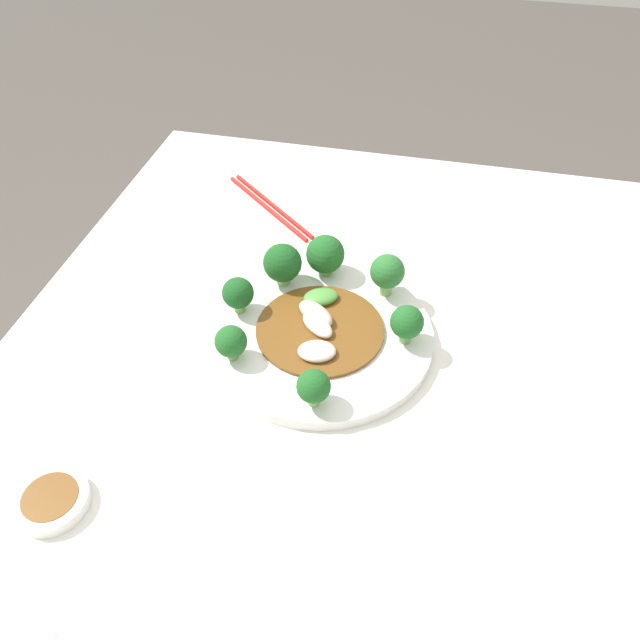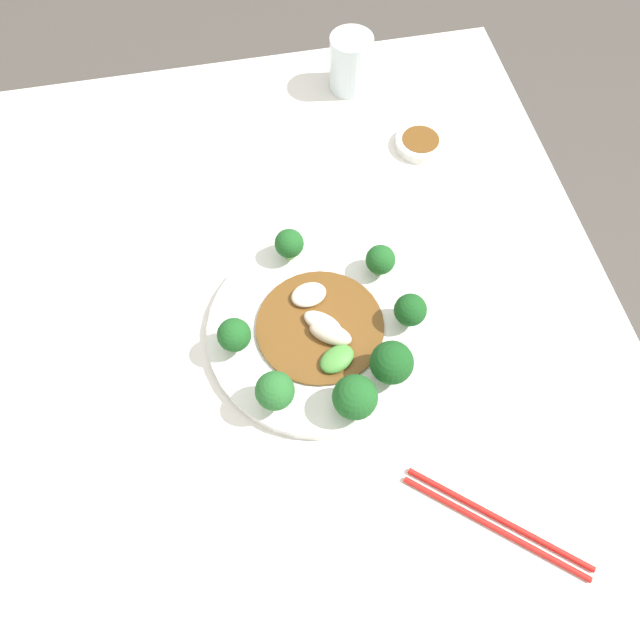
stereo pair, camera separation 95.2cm
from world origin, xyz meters
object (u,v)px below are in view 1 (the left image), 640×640
object	(u,v)px
stirfry_center	(319,326)
chopsticks	(270,206)
sauce_dish	(52,500)
broccoli_northwest	(231,342)
broccoli_east	(325,255)
broccoli_north	(238,293)
broccoli_south	(407,323)
plate	(320,335)
broccoli_northeast	(282,263)
broccoli_west	(314,387)
broccoli_southeast	(387,272)

from	to	relation	value
stirfry_center	chopsticks	xyz separation A→B (m)	(0.28, 0.15, -0.02)
sauce_dish	broccoli_northwest	bearing A→B (deg)	-28.64
broccoli_northwest	sauce_dish	world-z (taller)	broccoli_northwest
broccoli_east	chopsticks	world-z (taller)	broccoli_east
broccoli_east	stirfry_center	xyz separation A→B (m)	(-0.11, -0.02, -0.03)
broccoli_north	sauce_dish	xyz separation A→B (m)	(-0.31, 0.11, -0.04)
broccoli_north	chopsticks	world-z (taller)	broccoli_north
chopsticks	broccoli_south	bearing A→B (deg)	-136.52
plate	broccoli_south	distance (m)	0.12
broccoli_northeast	sauce_dish	size ratio (longest dim) A/B	0.81
chopsticks	sauce_dish	world-z (taller)	sauce_dish
plate	broccoli_west	xyz separation A→B (m)	(-0.12, -0.02, 0.04)
broccoli_east	broccoli_northwest	xyz separation A→B (m)	(-0.19, 0.08, -0.01)
broccoli_south	broccoli_north	bearing A→B (deg)	88.10
broccoli_east	broccoli_southeast	distance (m)	0.10
broccoli_south	broccoli_north	world-z (taller)	broccoli_south
broccoli_south	broccoli_northeast	world-z (taller)	broccoli_northeast
broccoli_northwest	broccoli_east	bearing A→B (deg)	-22.59
broccoli_west	chopsticks	world-z (taller)	broccoli_west
broccoli_north	broccoli_south	bearing A→B (deg)	-91.90
broccoli_northwest	chopsticks	xyz separation A→B (m)	(0.35, 0.05, -0.04)
broccoli_southeast	chopsticks	xyz separation A→B (m)	(0.19, 0.22, -0.05)
broccoli_west	sauce_dish	distance (m)	0.30
broccoli_east	broccoli_southeast	size ratio (longest dim) A/B	0.98
broccoli_south	chopsticks	bearing A→B (deg)	43.48
stirfry_center	broccoli_southeast	bearing A→B (deg)	-39.79
broccoli_southeast	stirfry_center	bearing A→B (deg)	140.21
broccoli_west	sauce_dish	world-z (taller)	broccoli_west
stirfry_center	broccoli_northeast	bearing A→B (deg)	41.04
broccoli_west	broccoli_northwest	bearing A→B (deg)	67.19
broccoli_north	broccoli_west	xyz separation A→B (m)	(-0.13, -0.13, -0.00)
broccoli_southeast	stirfry_center	world-z (taller)	broccoli_southeast
broccoli_south	broccoli_north	distance (m)	0.23
broccoli_southeast	chopsticks	world-z (taller)	broccoli_southeast
broccoli_south	broccoli_northwest	xyz separation A→B (m)	(-0.08, 0.21, -0.00)
plate	broccoli_south	bearing A→B (deg)	-86.39
plate	sauce_dish	xyz separation A→B (m)	(-0.30, 0.22, 0.00)
broccoli_west	stirfry_center	world-z (taller)	broccoli_west
chopsticks	sauce_dish	distance (m)	0.59
broccoli_south	plate	bearing A→B (deg)	93.61
broccoli_southeast	chopsticks	bearing A→B (deg)	49.75
broccoli_south	chopsticks	distance (m)	0.38
plate	broccoli_west	bearing A→B (deg)	-170.83
plate	broccoli_north	bearing A→B (deg)	82.82
broccoli_northeast	sauce_dish	distance (m)	0.41
broccoli_north	broccoli_southeast	size ratio (longest dim) A/B	0.84
broccoli_northwest	sauce_dish	bearing A→B (deg)	151.36
broccoli_northeast	broccoli_west	bearing A→B (deg)	-155.65
broccoli_north	broccoli_northwest	world-z (taller)	broccoli_north
plate	broccoli_southeast	xyz separation A→B (m)	(0.09, -0.07, 0.05)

